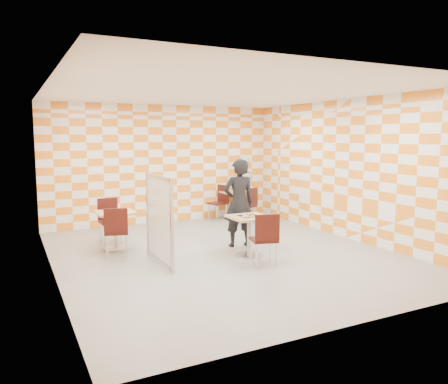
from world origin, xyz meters
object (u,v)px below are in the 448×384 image
object	(u,v)px
partition	(159,219)
sport_bottle	(227,188)
chair_empty_near	(116,228)
man_white	(242,188)
soda_bottle	(239,187)
man_dark	(239,203)
chair_second_front	(249,203)
main_table	(249,229)
chair_empty_far	(109,217)
chair_main_front	(265,236)
second_table	(235,200)
chair_second_side	(220,199)
empty_table	(116,224)

from	to	relation	value
partition	sport_bottle	distance (m)	4.36
chair_empty_near	man_white	xyz separation A→B (m)	(3.94, 2.39, 0.29)
soda_bottle	chair_empty_near	bearing A→B (deg)	-148.11
man_dark	chair_second_front	bearing A→B (deg)	-115.50
main_table	chair_second_front	bearing A→B (deg)	60.47
chair_empty_near	man_dark	size ratio (longest dim) A/B	0.52
chair_empty_near	chair_empty_far	xyz separation A→B (m)	(0.13, 1.23, 0.00)
man_dark	man_white	size ratio (longest dim) A/B	1.06
chair_main_front	chair_empty_near	distance (m)	2.73
second_table	chair_main_front	size ratio (longest dim) A/B	0.81
second_table	sport_bottle	distance (m)	0.39
main_table	chair_empty_far	size ratio (longest dim) A/B	0.81
second_table	sport_bottle	xyz separation A→B (m)	(-0.18, 0.08, 0.33)
chair_second_side	sport_bottle	bearing A→B (deg)	-0.33
empty_table	man_white	xyz separation A→B (m)	(3.82, 1.79, 0.33)
chair_second_front	soda_bottle	world-z (taller)	soda_bottle
second_table	empty_table	distance (m)	4.01
sport_bottle	second_table	bearing A→B (deg)	-24.59
partition	empty_table	bearing A→B (deg)	108.82
chair_second_side	man_white	bearing A→B (deg)	-7.78
man_white	empty_table	bearing A→B (deg)	38.63
main_table	man_dark	world-z (taller)	man_dark
chair_second_side	partition	size ratio (longest dim) A/B	0.60
man_white	chair_main_front	bearing A→B (deg)	79.55
chair_second_front	man_dark	distance (m)	2.31
chair_empty_near	soda_bottle	world-z (taller)	soda_bottle
partition	soda_bottle	distance (m)	4.54
empty_table	chair_second_side	xyz separation A→B (m)	(3.19, 1.88, 0.04)
man_dark	man_white	world-z (taller)	man_dark
chair_second_front	man_white	distance (m)	0.85
sport_bottle	chair_empty_near	bearing A→B (deg)	-144.94
man_dark	soda_bottle	bearing A→B (deg)	-109.50
man_white	man_dark	bearing A→B (deg)	73.28
chair_main_front	chair_empty_near	world-z (taller)	same
chair_empty_near	man_dark	bearing A→B (deg)	-6.15
empty_table	chair_second_front	world-z (taller)	chair_second_front
chair_main_front	soda_bottle	bearing A→B (deg)	67.09
second_table	chair_second_front	xyz separation A→B (m)	(-0.00, -0.77, 0.04)
partition	second_table	bearing A→B (deg)	44.99
main_table	soda_bottle	size ratio (longest dim) A/B	3.26
chair_second_side	main_table	bearing A→B (deg)	-107.56
chair_second_front	chair_empty_near	xyz separation A→B (m)	(-3.70, -1.62, 0.00)
chair_main_front	soda_bottle	xyz separation A→B (m)	(1.74, 4.13, 0.31)
empty_table	chair_empty_far	bearing A→B (deg)	88.96
man_dark	sport_bottle	bearing A→B (deg)	-103.16
chair_main_front	chair_empty_near	xyz separation A→B (m)	(-2.11, 1.73, 0.00)
empty_table	man_dark	distance (m)	2.46
chair_second_side	soda_bottle	world-z (taller)	soda_bottle
empty_table	chair_main_front	size ratio (longest dim) A/B	0.81
man_dark	chair_empty_near	bearing A→B (deg)	3.10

